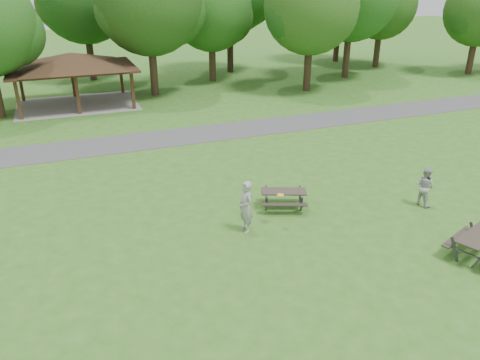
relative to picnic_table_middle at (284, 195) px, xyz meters
name	(u,v)px	position (x,y,z in m)	size (l,w,h in m)	color
ground	(256,266)	(-2.70, -3.48, -0.58)	(160.00, 160.00, 0.00)	#2F621C
asphalt_path	(161,139)	(-2.70, 10.52, -0.57)	(120.00, 3.20, 0.02)	#434345
pavilion	(72,63)	(-6.70, 20.52, 2.48)	(8.60, 7.01, 3.76)	#392514
tree_row_e	(150,4)	(-0.60, 21.54, 6.20)	(8.40, 8.00, 11.02)	#302115
tree_row_f	(212,12)	(5.39, 25.04, 5.26)	(7.35, 7.00, 9.55)	#322316
tree_row_g	(312,9)	(11.39, 18.54, 5.75)	(7.77, 7.40, 10.25)	black
tree_row_i	(383,6)	(23.38, 25.54, 5.33)	(7.14, 6.80, 9.52)	black
tree_row_j	(480,13)	(29.38, 19.04, 4.98)	(6.72, 6.40, 8.96)	black
picnic_table_middle	(284,195)	(0.00, 0.00, 0.00)	(2.23, 2.03, 0.79)	#312723
picnic_table_far	(478,240)	(4.43, -5.63, 0.04)	(2.38, 2.17, 0.84)	#2C2620
frisbee_in_flight	(281,195)	(-0.80, -1.30, 0.71)	(0.29, 0.29, 0.02)	yellow
frisbee_thrower	(246,207)	(-2.15, -1.18, 0.41)	(0.72, 0.47, 1.98)	#9C9C9E
frisbee_catcher	(425,186)	(5.50, -1.86, 0.24)	(0.80, 0.62, 1.64)	#A9AAAC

